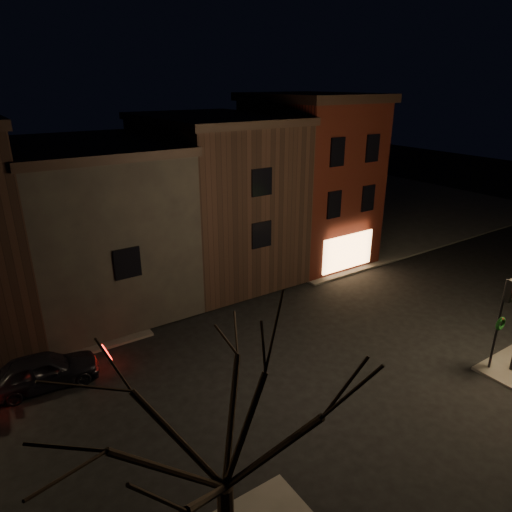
% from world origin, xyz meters
% --- Properties ---
extents(ground, '(120.00, 120.00, 0.00)m').
position_xyz_m(ground, '(0.00, 0.00, 0.00)').
color(ground, black).
rests_on(ground, ground).
extents(sidewalk_far_right, '(30.00, 30.00, 0.12)m').
position_xyz_m(sidewalk_far_right, '(20.00, 20.00, 0.06)').
color(sidewalk_far_right, '#2D2B28').
rests_on(sidewalk_far_right, ground).
extents(corner_building, '(6.50, 8.50, 10.50)m').
position_xyz_m(corner_building, '(8.00, 9.47, 5.40)').
color(corner_building, '#40120B').
rests_on(corner_building, ground).
extents(row_building_a, '(7.30, 10.30, 9.40)m').
position_xyz_m(row_building_a, '(1.50, 10.50, 4.83)').
color(row_building_a, black).
rests_on(row_building_a, ground).
extents(row_building_b, '(7.80, 10.30, 8.40)m').
position_xyz_m(row_building_b, '(-5.75, 10.50, 4.33)').
color(row_building_b, black).
rests_on(row_building_b, ground).
extents(traffic_signal, '(0.58, 0.38, 4.05)m').
position_xyz_m(traffic_signal, '(5.60, -5.51, 2.81)').
color(traffic_signal, black).
rests_on(traffic_signal, sidewalk_near_right).
extents(bare_tree_left, '(5.60, 5.60, 7.50)m').
position_xyz_m(bare_tree_left, '(-8.00, -7.00, 5.43)').
color(bare_tree_left, black).
rests_on(bare_tree_left, sidewalk_near_left).
extents(parked_car_a, '(4.25, 2.01, 1.41)m').
position_xyz_m(parked_car_a, '(-10.02, 3.77, 0.70)').
color(parked_car_a, black).
rests_on(parked_car_a, ground).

